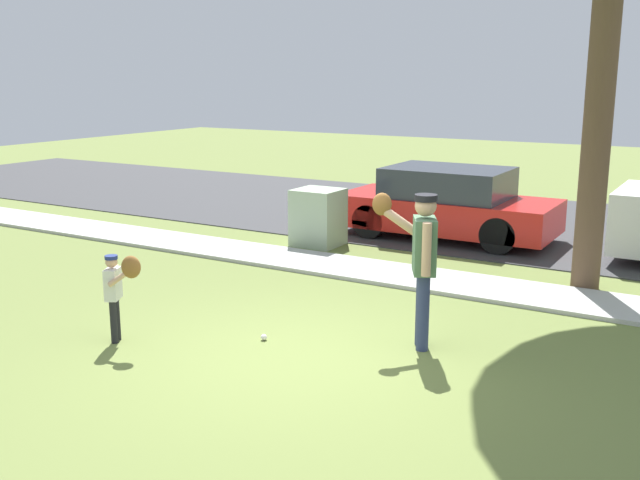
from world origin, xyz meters
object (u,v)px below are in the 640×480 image
(person_adult, at_px, (420,253))
(utility_cabinet, at_px, (318,217))
(person_child, at_px, (118,285))
(baseball, at_px, (264,337))
(parked_hatchback_red, at_px, (447,204))

(person_adult, relative_size, utility_cabinet, 1.72)
(person_child, relative_size, utility_cabinet, 1.04)
(person_adult, distance_m, baseball, 2.08)
(person_child, distance_m, parked_hatchback_red, 7.27)
(person_child, relative_size, parked_hatchback_red, 0.27)
(baseball, relative_size, parked_hatchback_red, 0.02)
(utility_cabinet, height_order, parked_hatchback_red, parked_hatchback_red)
(person_child, xyz_separation_m, baseball, (1.39, 0.90, -0.66))
(baseball, distance_m, utility_cabinet, 5.00)
(person_child, xyz_separation_m, parked_hatchback_red, (1.22, 7.17, -0.04))
(person_adult, relative_size, baseball, 23.83)
(parked_hatchback_red, bearing_deg, utility_cabinet, 43.33)
(person_child, bearing_deg, parked_hatchback_red, 52.88)
(person_child, bearing_deg, utility_cabinet, 68.65)
(utility_cabinet, bearing_deg, person_child, -83.86)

